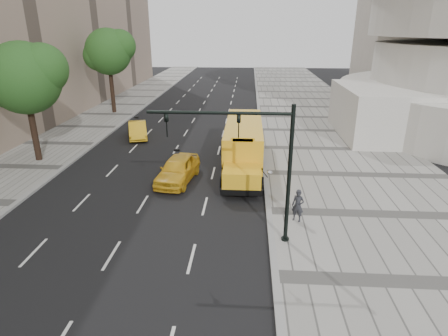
# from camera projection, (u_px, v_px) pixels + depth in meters

# --- Properties ---
(ground) EXTENTS (140.00, 140.00, 0.00)m
(ground) POSITION_uv_depth(u_px,v_px,m) (177.00, 172.00, 25.51)
(ground) COLOR black
(ground) RESTS_ON ground
(sidewalk_museum) EXTENTS (12.00, 140.00, 0.15)m
(sidewalk_museum) POSITION_uv_depth(u_px,v_px,m) (356.00, 175.00, 24.74)
(sidewalk_museum) COLOR gray
(sidewalk_museum) RESTS_ON ground
(sidewalk_far) EXTENTS (6.00, 140.00, 0.15)m
(sidewalk_far) POSITION_uv_depth(u_px,v_px,m) (21.00, 167.00, 26.16)
(sidewalk_far) COLOR gray
(sidewalk_far) RESTS_ON ground
(curb_museum) EXTENTS (0.30, 140.00, 0.15)m
(curb_museum) POSITION_uv_depth(u_px,v_px,m) (265.00, 173.00, 25.11)
(curb_museum) COLOR gray
(curb_museum) RESTS_ON ground
(curb_far) EXTENTS (0.30, 140.00, 0.15)m
(curb_far) POSITION_uv_depth(u_px,v_px,m) (63.00, 168.00, 25.97)
(curb_far) COLOR gray
(curb_far) RESTS_ON ground
(tree_b) EXTENTS (5.51, 4.90, 8.47)m
(tree_b) POSITION_uv_depth(u_px,v_px,m) (25.00, 78.00, 25.40)
(tree_b) COLOR black
(tree_b) RESTS_ON ground
(tree_c) EXTENTS (5.54, 4.93, 9.22)m
(tree_c) POSITION_uv_depth(u_px,v_px,m) (109.00, 51.00, 40.37)
(tree_c) COLOR black
(tree_c) RESTS_ON ground
(school_bus) EXTENTS (2.96, 11.56, 3.19)m
(school_bus) POSITION_uv_depth(u_px,v_px,m) (244.00, 141.00, 26.33)
(school_bus) COLOR yellow
(school_bus) RESTS_ON ground
(taxi_near) EXTENTS (2.60, 5.00, 1.62)m
(taxi_near) POSITION_uv_depth(u_px,v_px,m) (178.00, 169.00, 23.75)
(taxi_near) COLOR gold
(taxi_near) RESTS_ON ground
(taxi_far) EXTENTS (2.71, 4.54, 1.41)m
(taxi_far) POSITION_uv_depth(u_px,v_px,m) (138.00, 130.00, 33.19)
(taxi_far) COLOR gold
(taxi_far) RESTS_ON ground
(pedestrian) EXTENTS (0.72, 0.62, 1.67)m
(pedestrian) POSITION_uv_depth(u_px,v_px,m) (298.00, 206.00, 18.55)
(pedestrian) COLOR #27282D
(pedestrian) RESTS_ON sidewalk_museum
(traffic_signal) EXTENTS (6.18, 0.36, 6.40)m
(traffic_signal) POSITION_uv_depth(u_px,v_px,m) (257.00, 158.00, 15.83)
(traffic_signal) COLOR black
(traffic_signal) RESTS_ON ground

